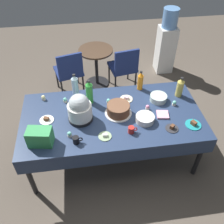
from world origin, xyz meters
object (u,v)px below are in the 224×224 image
at_px(dessert_plate_teal, 193,124).
at_px(cupcake_lemon, 43,98).
at_px(dessert_plate_sage, 105,136).
at_px(soda_bottle_water, 75,85).
at_px(soda_bottle_ginger_ale, 180,87).
at_px(soda_carton, 40,137).
at_px(potluck_table, 112,119).
at_px(soda_bottle_orange_juice, 140,81).
at_px(water_cooler, 166,43).
at_px(ceramic_snack_bowl, 145,119).
at_px(soda_bottle_lime_soda, 89,92).
at_px(coffee_mug_red, 131,130).
at_px(maroon_chair_left, 69,70).
at_px(cupcake_berry, 174,103).
at_px(round_cafe_table, 96,61).
at_px(frosted_layer_cake, 118,109).
at_px(glass_salad_bowl, 158,98).
at_px(cupcake_vanilla, 148,107).
at_px(dessert_plate_charcoal, 172,128).
at_px(cupcake_cocoa, 109,101).
at_px(dessert_plate_white, 47,120).
at_px(cupcake_mint, 69,134).
at_px(slow_cooker, 80,109).
at_px(cupcake_rose, 65,100).
at_px(maroon_chair_right, 124,66).
at_px(coffee_mug_black, 76,140).
at_px(dessert_plate_cream, 126,99).

height_order(dessert_plate_teal, cupcake_lemon, cupcake_lemon).
bearing_deg(dessert_plate_sage, soda_bottle_water, 110.16).
relative_size(soda_bottle_ginger_ale, soda_carton, 1.10).
xyz_separation_m(potluck_table, soda_bottle_orange_juice, (0.45, 0.47, 0.19)).
height_order(potluck_table, soda_carton, soda_carton).
height_order(dessert_plate_sage, water_cooler, water_cooler).
bearing_deg(ceramic_snack_bowl, soda_bottle_lime_soda, 144.90).
relative_size(coffee_mug_red, maroon_chair_left, 0.13).
xyz_separation_m(ceramic_snack_bowl, cupcake_berry, (0.44, 0.23, -0.01)).
relative_size(cupcake_lemon, soda_bottle_lime_soda, 0.20).
xyz_separation_m(soda_carton, round_cafe_table, (0.77, 2.01, -0.35)).
bearing_deg(water_cooler, frosted_layer_cake, -122.25).
height_order(glass_salad_bowl, soda_bottle_ginger_ale, soda_bottle_ginger_ale).
bearing_deg(cupcake_vanilla, dessert_plate_sage, -147.10).
bearing_deg(coffee_mug_red, round_cafe_table, 96.49).
height_order(dessert_plate_charcoal, cupcake_cocoa, cupcake_cocoa).
relative_size(dessert_plate_teal, dessert_plate_white, 1.09).
distance_m(frosted_layer_cake, cupcake_mint, 0.66).
bearing_deg(slow_cooker, soda_bottle_lime_soda, 65.78).
distance_m(cupcake_rose, maroon_chair_right, 1.52).
distance_m(ceramic_snack_bowl, round_cafe_table, 1.91).
distance_m(soda_bottle_ginger_ale, maroon_chair_right, 1.37).
bearing_deg(cupcake_vanilla, frosted_layer_cake, -176.32).
xyz_separation_m(dessert_plate_white, soda_bottle_ginger_ale, (1.71, 0.24, 0.12)).
bearing_deg(cupcake_vanilla, dessert_plate_white, -178.88).
distance_m(cupcake_mint, maroon_chair_left, 1.76).
height_order(cupcake_vanilla, cupcake_cocoa, same).
bearing_deg(cupcake_berry, maroon_chair_right, 105.84).
relative_size(slow_cooker, soda_carton, 1.38).
bearing_deg(dessert_plate_white, cupcake_cocoa, 15.19).
bearing_deg(frosted_layer_cake, cupcake_mint, -153.90).
height_order(cupcake_vanilla, soda_bottle_lime_soda, soda_bottle_lime_soda).
bearing_deg(frosted_layer_cake, soda_bottle_ginger_ale, 15.66).
bearing_deg(slow_cooker, dessert_plate_teal, -12.23).
bearing_deg(cupcake_vanilla, cupcake_berry, 5.09).
height_order(soda_bottle_ginger_ale, coffee_mug_red, soda_bottle_ginger_ale).
xyz_separation_m(soda_bottle_lime_soda, soda_bottle_ginger_ale, (1.17, -0.02, -0.03)).
bearing_deg(potluck_table, cupcake_mint, -151.94).
relative_size(dessert_plate_sage, soda_carton, 0.57).
xyz_separation_m(dessert_plate_sage, coffee_mug_black, (-0.32, -0.05, 0.03)).
bearing_deg(coffee_mug_red, slow_cooker, 152.07).
xyz_separation_m(slow_cooker, ceramic_snack_bowl, (0.75, -0.14, -0.13)).
height_order(coffee_mug_red, round_cafe_table, coffee_mug_red).
xyz_separation_m(dessert_plate_sage, maroon_chair_right, (0.54, 1.79, -0.27)).
xyz_separation_m(ceramic_snack_bowl, cupcake_mint, (-0.88, -0.12, -0.01)).
xyz_separation_m(dessert_plate_cream, dessert_plate_white, (-1.01, -0.25, -0.00)).
distance_m(cupcake_lemon, soda_bottle_orange_juice, 1.29).
height_order(ceramic_snack_bowl, cupcake_cocoa, ceramic_snack_bowl).
bearing_deg(glass_salad_bowl, round_cafe_table, 114.60).
height_order(cupcake_rose, soda_bottle_orange_juice, soda_bottle_orange_juice).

